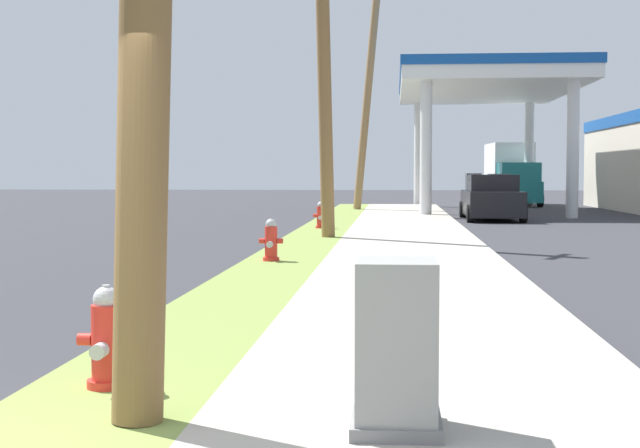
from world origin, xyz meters
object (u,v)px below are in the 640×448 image
fire_hydrant_nearest (107,343)px  truck_teal_at_forecourt (511,175)px  fire_hydrant_third (321,216)px  fire_hydrant_second (271,242)px  utility_cabinet (397,352)px  utility_pole_background (368,87)px  car_black_by_near_pump (492,199)px  utility_pole_midground (324,58)px

fire_hydrant_nearest → truck_teal_at_forecourt: size_ratio=0.12×
fire_hydrant_nearest → fire_hydrant_third: same height
fire_hydrant_nearest → fire_hydrant_second: 9.45m
utility_cabinet → truck_teal_at_forecourt: size_ratio=0.16×
utility_cabinet → utility_pole_background: bearing=92.0°
fire_hydrant_second → utility_cabinet: 10.59m
fire_hydrant_second → car_black_by_near_pump: size_ratio=0.17×
utility_cabinet → fire_hydrant_nearest: bearing=156.2°
car_black_by_near_pump → truck_teal_at_forecourt: 14.84m
fire_hydrant_third → car_black_by_near_pump: size_ratio=0.17×
fire_hydrant_third → car_black_by_near_pump: car_black_by_near_pump is taller
fire_hydrant_nearest → utility_cabinet: 2.28m
car_black_by_near_pump → fire_hydrant_second: bearing=-108.6°
fire_hydrant_third → fire_hydrant_second: bearing=-90.7°
fire_hydrant_third → utility_pole_midground: 5.30m
fire_hydrant_nearest → utility_cabinet: size_ratio=0.72×
utility_pole_background → car_black_by_near_pump: utility_pole_background is taller
utility_pole_midground → utility_cabinet: utility_pole_midground is taller
fire_hydrant_nearest → fire_hydrant_third: 18.76m
fire_hydrant_second → utility_cabinet: size_ratio=0.72×
fire_hydrant_third → truck_teal_at_forecourt: (7.82, 21.60, 1.04)m
fire_hydrant_second → utility_pole_midground: utility_pole_midground is taller
fire_hydrant_third → utility_pole_midground: bearing=-84.2°
utility_cabinet → truck_teal_at_forecourt: truck_teal_at_forecourt is taller
car_black_by_near_pump → truck_teal_at_forecourt: size_ratio=0.70×
fire_hydrant_second → utility_cabinet: bearing=-78.1°
fire_hydrant_nearest → truck_teal_at_forecourt: truck_teal_at_forecourt is taller
fire_hydrant_second → fire_hydrant_third: 9.31m
utility_pole_midground → utility_cabinet: (1.70, -16.11, -3.75)m
car_black_by_near_pump → utility_pole_background: bearing=127.0°
fire_hydrant_third → car_black_by_near_pump: 8.82m
fire_hydrant_nearest → fire_hydrant_second: size_ratio=1.00×
truck_teal_at_forecourt → fire_hydrant_second: bearing=-104.4°
fire_hydrant_nearest → fire_hydrant_second: same height
fire_hydrant_third → car_black_by_near_pump: bearing=52.4°
fire_hydrant_second → utility_pole_background: utility_pole_background is taller
fire_hydrant_nearest → utility_pole_background: (0.93, 31.67, 4.74)m
utility_pole_midground → car_black_by_near_pump: utility_pole_midground is taller
fire_hydrant_third → utility_cabinet: size_ratio=0.72×
utility_pole_background → fire_hydrant_nearest: bearing=-91.7°
utility_pole_midground → utility_cabinet: size_ratio=8.04×
fire_hydrant_third → truck_teal_at_forecourt: bearing=70.1°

